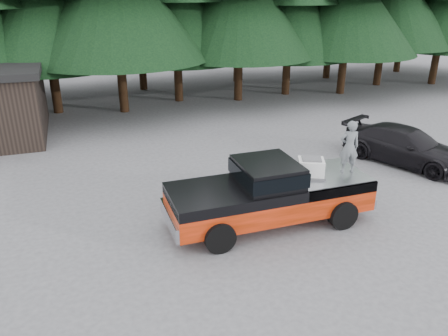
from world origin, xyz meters
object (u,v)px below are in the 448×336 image
object	(u,v)px
pickup_truck	(269,202)
air_compressor	(311,168)
parked_car	(405,146)
man_on_bed	(349,147)

from	to	relation	value
pickup_truck	air_compressor	bearing A→B (deg)	-2.79
parked_car	man_on_bed	bearing A→B (deg)	-173.34
air_compressor	man_on_bed	world-z (taller)	man_on_bed
air_compressor	man_on_bed	bearing A→B (deg)	19.72
parked_car	pickup_truck	bearing A→B (deg)	176.11
air_compressor	parked_car	world-z (taller)	air_compressor
man_on_bed	parked_car	distance (m)	5.53
pickup_truck	air_compressor	distance (m)	1.55
pickup_truck	parked_car	size ratio (longest dim) A/B	1.23
man_on_bed	parked_car	world-z (taller)	man_on_bed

